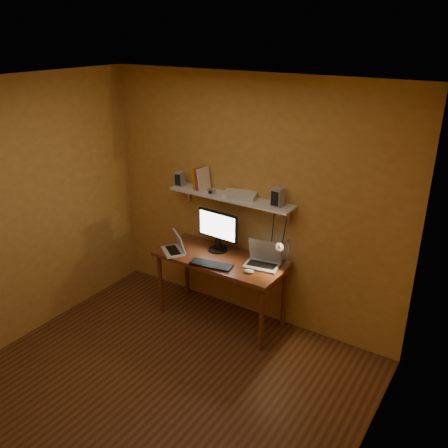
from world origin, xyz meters
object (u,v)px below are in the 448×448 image
Objects in this scene: speaker_left at (180,179)px; shelf_camera at (211,192)px; desk at (220,265)px; monitor at (218,229)px; router at (240,195)px; wall_shelf at (231,197)px; speaker_right at (278,197)px; desk_lamp at (283,250)px; keyboard at (211,265)px; laptop at (263,259)px; netbook at (176,246)px; mouse at (249,271)px.

speaker_left is 1.67× the size of shelf_camera.
desk is 0.38m from monitor.
wall_shelf is at bearing -174.11° from router.
speaker_right is at bearing -0.81° from wall_shelf.
desk_lamp is 2.36× the size of speaker_left.
keyboard is at bearing -36.32° from speaker_left.
router is (-0.35, 0.10, 0.59)m from laptop.
shelf_camera is (-0.19, 0.12, 0.74)m from desk.
desk is at bearing 52.23° from netbook.
speaker_left is (-0.66, 0.38, 0.69)m from keyboard.
speaker_right is (-0.12, 0.06, 0.51)m from desk_lamp.
mouse is at bearing -37.32° from wall_shelf.
desk is 0.73m from desk_lamp.
wall_shelf reaches higher than mouse.
keyboard is at bearing -138.44° from speaker_right.
router is at bearing 66.45° from netbook.
desk is at bearing -21.77° from speaker_left.
shelf_camera reaches higher than desk.
desk_lamp reaches higher than desk.
desk_lamp reaches higher than netbook.
desk_lamp is (0.21, 0.03, 0.14)m from laptop.
desk is 0.72m from wall_shelf.
speaker_right is at bearing 56.60° from mouse.
desk is 7.67× the size of speaker_right.
desk_lamp is at bearing 2.65° from monitor.
laptop is 2.05× the size of speaker_right.
mouse is at bearing -16.94° from desk.
laptop is at bearing -10.35° from speaker_left.
speaker_left is at bearing 177.83° from desk_lamp.
netbook is at bearing -157.86° from speaker_right.
monitor is at bearing 132.07° from desk.
speaker_left reaches higher than wall_shelf.
monitor is 0.49m from netbook.
shelf_camera is at bearing 168.73° from laptop.
shelf_camera reaches higher than monitor.
netbook is 0.90m from router.
speaker_left is at bearing 178.06° from monitor.
laptop is 3.91× the size of shelf_camera.
speaker_left is 1.18m from speaker_right.
laptop is 3.78× the size of mouse.
netbook is 1.07× the size of router.
speaker_right is (0.54, -0.01, 0.11)m from wall_shelf.
monitor is 0.60m from laptop.
desk_lamp reaches higher than laptop.
mouse is 0.40m from desk_lamp.
laptop is 0.53m from keyboard.
shelf_camera is at bearing 147.16° from desk.
speaker_left reaches higher than mouse.
wall_shelf is 2.85× the size of monitor.
keyboard is at bearing -101.40° from router.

